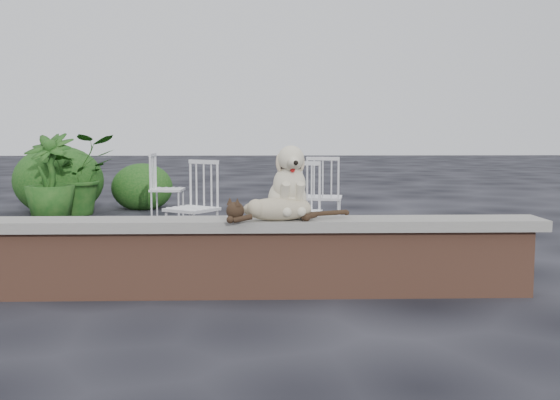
{
  "coord_description": "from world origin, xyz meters",
  "views": [
    {
      "loc": [
        0.98,
        -4.93,
        1.22
      ],
      "look_at": [
        1.13,
        0.2,
        0.7
      ],
      "focal_mm": 42.78,
      "sensor_mm": 36.0,
      "label": 1
    }
  ],
  "objects_px": {
    "chair_b": "(192,207)",
    "chair_e": "(167,188)",
    "chair_d": "(297,211)",
    "chair_c": "(324,196)",
    "dog": "(287,181)",
    "cat": "(277,208)",
    "potted_plant_a": "(77,175)",
    "potted_plant_b": "(50,177)"
  },
  "relations": [
    {
      "from": "chair_d",
      "to": "chair_e",
      "type": "bearing_deg",
      "value": 138.14
    },
    {
      "from": "dog",
      "to": "chair_b",
      "type": "xyz_separation_m",
      "value": [
        -0.89,
        1.7,
        -0.39
      ]
    },
    {
      "from": "potted_plant_a",
      "to": "potted_plant_b",
      "type": "distance_m",
      "value": 0.68
    },
    {
      "from": "chair_c",
      "to": "potted_plant_b",
      "type": "xyz_separation_m",
      "value": [
        -3.66,
        1.44,
        0.13
      ]
    },
    {
      "from": "chair_c",
      "to": "potted_plant_b",
      "type": "bearing_deg",
      "value": -12.2
    },
    {
      "from": "potted_plant_a",
      "to": "potted_plant_b",
      "type": "bearing_deg",
      "value": -107.4
    },
    {
      "from": "chair_b",
      "to": "chair_e",
      "type": "height_order",
      "value": "same"
    },
    {
      "from": "potted_plant_b",
      "to": "chair_b",
      "type": "bearing_deg",
      "value": -49.4
    },
    {
      "from": "chair_b",
      "to": "chair_c",
      "type": "bearing_deg",
      "value": 74.08
    },
    {
      "from": "chair_c",
      "to": "cat",
      "type": "bearing_deg",
      "value": 87.52
    },
    {
      "from": "dog",
      "to": "chair_c",
      "type": "bearing_deg",
      "value": 68.22
    },
    {
      "from": "dog",
      "to": "chair_c",
      "type": "xyz_separation_m",
      "value": [
        0.55,
        2.85,
        -0.39
      ]
    },
    {
      "from": "potted_plant_a",
      "to": "potted_plant_b",
      "type": "relative_size",
      "value": 0.99
    },
    {
      "from": "chair_d",
      "to": "chair_e",
      "type": "xyz_separation_m",
      "value": [
        -1.6,
        2.64,
        0.0
      ]
    },
    {
      "from": "dog",
      "to": "chair_d",
      "type": "height_order",
      "value": "dog"
    },
    {
      "from": "chair_b",
      "to": "chair_e",
      "type": "xyz_separation_m",
      "value": [
        -0.56,
        2.3,
        0.0
      ]
    },
    {
      "from": "chair_b",
      "to": "potted_plant_a",
      "type": "relative_size",
      "value": 0.79
    },
    {
      "from": "potted_plant_b",
      "to": "chair_e",
      "type": "bearing_deg",
      "value": -9.85
    },
    {
      "from": "chair_c",
      "to": "chair_e",
      "type": "xyz_separation_m",
      "value": [
        -2.0,
        1.16,
        0.0
      ]
    },
    {
      "from": "dog",
      "to": "chair_d",
      "type": "distance_m",
      "value": 1.43
    },
    {
      "from": "chair_b",
      "to": "chair_e",
      "type": "bearing_deg",
      "value": 139.34
    },
    {
      "from": "chair_e",
      "to": "potted_plant_b",
      "type": "height_order",
      "value": "potted_plant_b"
    },
    {
      "from": "dog",
      "to": "chair_e",
      "type": "xyz_separation_m",
      "value": [
        -1.45,
        4.0,
        -0.39
      ]
    },
    {
      "from": "cat",
      "to": "chair_e",
      "type": "xyz_separation_m",
      "value": [
        -1.37,
        4.15,
        -0.2
      ]
    },
    {
      "from": "cat",
      "to": "chair_c",
      "type": "bearing_deg",
      "value": 67.28
    },
    {
      "from": "chair_b",
      "to": "cat",
      "type": "bearing_deg",
      "value": -30.77
    },
    {
      "from": "chair_c",
      "to": "chair_b",
      "type": "distance_m",
      "value": 1.84
    },
    {
      "from": "chair_b",
      "to": "potted_plant_a",
      "type": "height_order",
      "value": "potted_plant_a"
    },
    {
      "from": "chair_d",
      "to": "potted_plant_b",
      "type": "bearing_deg",
      "value": 154.93
    },
    {
      "from": "chair_b",
      "to": "chair_d",
      "type": "bearing_deg",
      "value": 17.68
    },
    {
      "from": "dog",
      "to": "potted_plant_b",
      "type": "distance_m",
      "value": 5.3
    },
    {
      "from": "potted_plant_a",
      "to": "potted_plant_b",
      "type": "height_order",
      "value": "potted_plant_b"
    },
    {
      "from": "potted_plant_a",
      "to": "potted_plant_b",
      "type": "xyz_separation_m",
      "value": [
        -0.2,
        -0.65,
        0.01
      ]
    },
    {
      "from": "chair_d",
      "to": "chair_b",
      "type": "height_order",
      "value": "same"
    },
    {
      "from": "chair_b",
      "to": "chair_e",
      "type": "relative_size",
      "value": 1.0
    },
    {
      "from": "cat",
      "to": "potted_plant_b",
      "type": "distance_m",
      "value": 5.37
    },
    {
      "from": "chair_d",
      "to": "potted_plant_a",
      "type": "relative_size",
      "value": 0.79
    },
    {
      "from": "cat",
      "to": "chair_e",
      "type": "distance_m",
      "value": 4.38
    },
    {
      "from": "cat",
      "to": "chair_d",
      "type": "height_order",
      "value": "chair_d"
    },
    {
      "from": "chair_c",
      "to": "chair_b",
      "type": "xyz_separation_m",
      "value": [
        -1.44,
        -1.14,
        0.0
      ]
    },
    {
      "from": "chair_e",
      "to": "potted_plant_a",
      "type": "distance_m",
      "value": 1.73
    },
    {
      "from": "chair_d",
      "to": "chair_b",
      "type": "distance_m",
      "value": 1.09
    }
  ]
}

